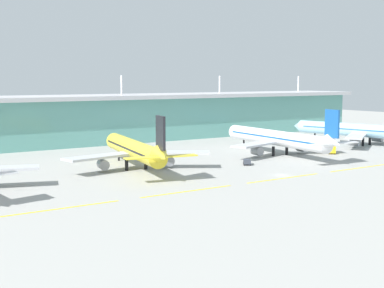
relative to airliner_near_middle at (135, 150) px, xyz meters
name	(u,v)px	position (x,y,z in m)	size (l,w,h in m)	color
ground_plane	(281,175)	(31.53, -34.59, -6.44)	(600.00, 600.00, 0.00)	#9E9E99
terminal_building	(117,118)	(31.53, 76.77, 4.63)	(288.00, 34.00, 30.74)	#5B9E93
airliner_near_middle	(135,150)	(0.00, 0.00, 0.00)	(47.78, 60.35, 18.90)	yellow
airliner_far_middle	(278,138)	(61.54, -0.79, 0.01)	(48.60, 68.02, 18.90)	white
airliner_farthest	(364,131)	(114.60, 1.50, 0.01)	(47.77, 71.25, 18.90)	#9ED1EA
taxiway_stripe_west	(62,208)	(-39.47, -39.08, -6.42)	(28.00, 0.70, 0.04)	yellow
taxiway_stripe_mid_west	(188,191)	(-5.47, -39.08, -6.42)	(28.00, 0.70, 0.04)	yellow
taxiway_stripe_centre	(284,178)	(28.53, -39.08, -6.42)	(28.00, 0.70, 0.04)	yellow
taxiway_stripe_mid_east	(360,168)	(62.53, -39.08, -6.42)	(28.00, 0.70, 0.04)	yellow
fuel_truck	(332,148)	(82.57, -9.01, -4.18)	(6.85, 7.00, 4.95)	gold
pushback_tug	(247,162)	(35.99, -13.21, -5.34)	(4.55, 4.96, 1.85)	#333842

